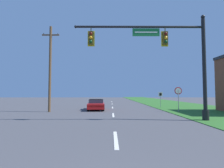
% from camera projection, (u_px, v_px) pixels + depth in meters
% --- Properties ---
extents(grass_verge_right, '(10.00, 110.00, 0.04)m').
position_uv_depth(grass_verge_right, '(171.00, 104.00, 31.25)').
color(grass_verge_right, '#2D6626').
rests_on(grass_verge_right, ground).
extents(road_center_line, '(0.16, 34.80, 0.01)m').
position_uv_depth(road_center_line, '(112.00, 108.00, 23.20)').
color(road_center_line, silver).
rests_on(road_center_line, ground).
extents(signal_mast, '(9.44, 0.47, 7.48)m').
position_uv_depth(signal_mast, '(172.00, 56.00, 12.34)').
color(signal_mast, black).
rests_on(signal_mast, grass_verge_right).
extents(car_ahead, '(2.13, 4.57, 1.19)m').
position_uv_depth(car_ahead, '(96.00, 105.00, 20.17)').
color(car_ahead, black).
rests_on(car_ahead, ground).
extents(stop_sign, '(0.76, 0.07, 2.50)m').
position_uv_depth(stop_sign, '(178.00, 94.00, 17.96)').
color(stop_sign, gray).
rests_on(stop_sign, grass_verge_right).
extents(route_sign_post, '(0.55, 0.06, 2.03)m').
position_uv_depth(route_sign_post, '(160.00, 96.00, 23.28)').
color(route_sign_post, gray).
rests_on(route_sign_post, grass_verge_right).
extents(utility_pole_near, '(1.80, 0.26, 8.92)m').
position_uv_depth(utility_pole_near, '(50.00, 67.00, 18.11)').
color(utility_pole_near, brown).
rests_on(utility_pole_near, ground).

